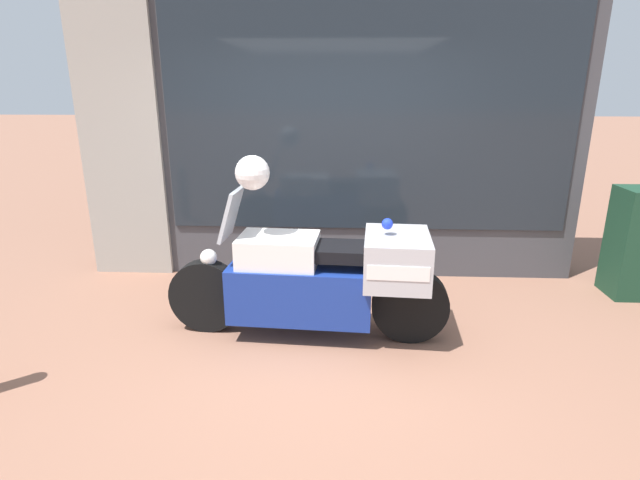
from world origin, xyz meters
The scene contains 5 objects.
ground_plane centered at (0.00, 0.00, 0.00)m, with size 60.00×60.00×0.00m, color #8E604C.
shop_building centered at (-0.38, 2.00, 1.93)m, with size 5.25×0.55×3.84m.
window_display centered at (0.36, 2.03, 0.49)m, with size 3.94×0.30×2.07m.
paramedic_motorcycle centered at (0.00, 0.39, 0.52)m, with size 2.34×0.71×1.24m.
white_helmet centered at (-0.56, 0.43, 1.38)m, with size 0.27×0.27×0.27m, color white.
Camera 1 is at (0.16, -3.40, 2.05)m, focal length 28.00 mm.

